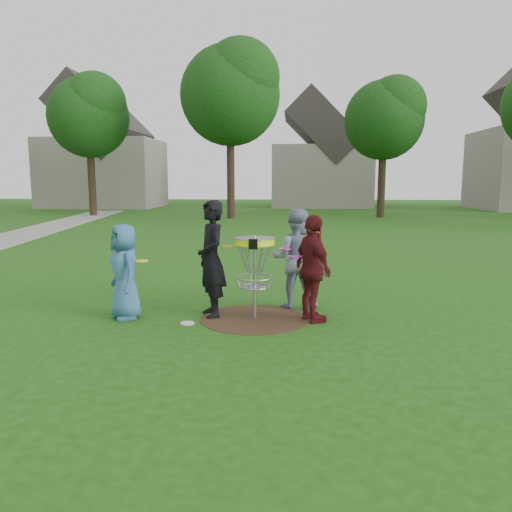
# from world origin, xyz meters

# --- Properties ---
(ground) EXTENTS (100.00, 100.00, 0.00)m
(ground) POSITION_xyz_m (0.00, 0.00, 0.00)
(ground) COLOR #19470F
(ground) RESTS_ON ground
(dirt_patch) EXTENTS (1.80, 1.80, 0.01)m
(dirt_patch) POSITION_xyz_m (0.00, 0.00, 0.00)
(dirt_patch) COLOR #47331E
(dirt_patch) RESTS_ON ground
(player_blue) EXTENTS (0.85, 0.91, 1.56)m
(player_blue) POSITION_xyz_m (-2.13, -0.09, 0.78)
(player_blue) COLOR #34658F
(player_blue) RESTS_ON ground
(player_black) EXTENTS (0.72, 0.84, 1.94)m
(player_black) POSITION_xyz_m (-0.73, 0.13, 0.97)
(player_black) COLOR black
(player_black) RESTS_ON ground
(player_grey) EXTENTS (0.91, 0.74, 1.77)m
(player_grey) POSITION_xyz_m (0.66, 0.81, 0.89)
(player_grey) COLOR #7E88A3
(player_grey) RESTS_ON ground
(player_maroon) EXTENTS (0.82, 1.09, 1.72)m
(player_maroon) POSITION_xyz_m (0.94, -0.08, 0.86)
(player_maroon) COLOR #501214
(player_maroon) RESTS_ON ground
(disc_on_grass) EXTENTS (0.22, 0.22, 0.02)m
(disc_on_grass) POSITION_xyz_m (-1.05, -0.37, 0.01)
(disc_on_grass) COLOR silver
(disc_on_grass) RESTS_ON ground
(disc_golf_basket) EXTENTS (0.66, 0.67, 1.38)m
(disc_golf_basket) POSITION_xyz_m (0.00, -0.00, 1.02)
(disc_golf_basket) COLOR #9EA0A5
(disc_golf_basket) RESTS_ON ground
(held_discs) EXTENTS (2.72, 0.89, 0.25)m
(held_discs) POSITION_xyz_m (-0.29, 0.13, 1.07)
(held_discs) COLOR yellow
(held_discs) RESTS_ON ground
(tree_row) EXTENTS (51.20, 17.42, 9.90)m
(tree_row) POSITION_xyz_m (0.44, 20.67, 6.21)
(tree_row) COLOR #38281C
(tree_row) RESTS_ON ground
(house_row) EXTENTS (44.50, 10.65, 11.62)m
(house_row) POSITION_xyz_m (4.78, 33.07, 4.14)
(house_row) COLOR gray
(house_row) RESTS_ON ground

